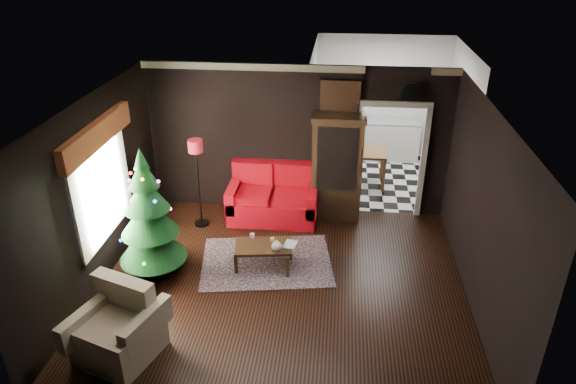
# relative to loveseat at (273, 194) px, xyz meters

# --- Properties ---
(floor) EXTENTS (5.50, 5.50, 0.00)m
(floor) POSITION_rel_loveseat_xyz_m (0.40, -2.05, -0.50)
(floor) COLOR black
(floor) RESTS_ON ground
(ceiling) EXTENTS (5.50, 5.50, 0.00)m
(ceiling) POSITION_rel_loveseat_xyz_m (0.40, -2.05, 2.30)
(ceiling) COLOR white
(ceiling) RESTS_ON ground
(wall_back) EXTENTS (5.50, 0.00, 5.50)m
(wall_back) POSITION_rel_loveseat_xyz_m (0.40, 0.45, 0.90)
(wall_back) COLOR black
(wall_back) RESTS_ON ground
(wall_front) EXTENTS (5.50, 0.00, 5.50)m
(wall_front) POSITION_rel_loveseat_xyz_m (0.40, -4.55, 0.90)
(wall_front) COLOR black
(wall_front) RESTS_ON ground
(wall_left) EXTENTS (0.00, 5.50, 5.50)m
(wall_left) POSITION_rel_loveseat_xyz_m (-2.35, -2.05, 0.90)
(wall_left) COLOR black
(wall_left) RESTS_ON ground
(wall_right) EXTENTS (0.00, 5.50, 5.50)m
(wall_right) POSITION_rel_loveseat_xyz_m (3.15, -2.05, 0.90)
(wall_right) COLOR black
(wall_right) RESTS_ON ground
(doorway) EXTENTS (1.10, 0.10, 2.10)m
(doorway) POSITION_rel_loveseat_xyz_m (2.10, 0.45, 0.55)
(doorway) COLOR silver
(doorway) RESTS_ON ground
(left_window) EXTENTS (0.05, 1.60, 1.40)m
(left_window) POSITION_rel_loveseat_xyz_m (-2.31, -1.85, 0.95)
(left_window) COLOR white
(left_window) RESTS_ON wall_left
(valance) EXTENTS (0.12, 2.10, 0.35)m
(valance) POSITION_rel_loveseat_xyz_m (-2.23, -1.85, 1.77)
(valance) COLOR brown
(valance) RESTS_ON wall_left
(kitchen_floor) EXTENTS (3.00, 3.00, 0.00)m
(kitchen_floor) POSITION_rel_loveseat_xyz_m (2.10, 1.95, -0.50)
(kitchen_floor) COLOR white
(kitchen_floor) RESTS_ON ground
(kitchen_window) EXTENTS (0.70, 0.06, 0.70)m
(kitchen_window) POSITION_rel_loveseat_xyz_m (2.10, 3.40, 1.20)
(kitchen_window) COLOR white
(kitchen_window) RESTS_ON ground
(rug) EXTENTS (2.29, 1.83, 0.01)m
(rug) POSITION_rel_loveseat_xyz_m (0.08, -1.44, -0.49)
(rug) COLOR #453541
(rug) RESTS_ON ground
(loveseat) EXTENTS (1.70, 0.90, 1.00)m
(loveseat) POSITION_rel_loveseat_xyz_m (0.00, 0.00, 0.00)
(loveseat) COLOR maroon
(loveseat) RESTS_ON ground
(curio_cabinet) EXTENTS (0.90, 0.45, 1.90)m
(curio_cabinet) POSITION_rel_loveseat_xyz_m (1.15, 0.22, 0.45)
(curio_cabinet) COLOR black
(curio_cabinet) RESTS_ON ground
(floor_lamp) EXTENTS (0.35, 0.35, 1.65)m
(floor_lamp) POSITION_rel_loveseat_xyz_m (-1.28, -0.36, 0.33)
(floor_lamp) COLOR black
(floor_lamp) RESTS_ON ground
(christmas_tree) EXTENTS (1.17, 1.17, 1.99)m
(christmas_tree) POSITION_rel_loveseat_xyz_m (-1.63, -1.88, 0.55)
(christmas_tree) COLOR #133715
(christmas_tree) RESTS_ON ground
(armchair) EXTENTS (1.17, 1.17, 0.94)m
(armchair) POSITION_rel_loveseat_xyz_m (-1.48, -3.66, -0.04)
(armchair) COLOR beige
(armchair) RESTS_ON ground
(coffee_table) EXTENTS (0.94, 0.64, 0.40)m
(coffee_table) POSITION_rel_loveseat_xyz_m (0.06, -1.58, -0.29)
(coffee_table) COLOR black
(coffee_table) RESTS_ON rug
(teapot) EXTENTS (0.20, 0.20, 0.17)m
(teapot) POSITION_rel_loveseat_xyz_m (0.28, -1.71, -0.01)
(teapot) COLOR #EEF1CD
(teapot) RESTS_ON coffee_table
(cup_a) EXTENTS (0.09, 0.09, 0.07)m
(cup_a) POSITION_rel_loveseat_xyz_m (-0.16, -1.36, -0.06)
(cup_a) COLOR silver
(cup_a) RESTS_ON coffee_table
(cup_b) EXTENTS (0.08, 0.08, 0.05)m
(cup_b) POSITION_rel_loveseat_xyz_m (0.18, -1.44, -0.06)
(cup_b) COLOR white
(cup_b) RESTS_ON coffee_table
(book) EXTENTS (0.19, 0.06, 0.26)m
(book) POSITION_rel_loveseat_xyz_m (0.38, -1.51, 0.04)
(book) COLOR tan
(book) RESTS_ON coffee_table
(wall_clock) EXTENTS (0.32, 0.32, 0.06)m
(wall_clock) POSITION_rel_loveseat_xyz_m (2.35, 0.40, 1.88)
(wall_clock) COLOR white
(wall_clock) RESTS_ON wall_back
(painting) EXTENTS (0.62, 0.05, 0.52)m
(painting) POSITION_rel_loveseat_xyz_m (1.15, 0.41, 1.75)
(painting) COLOR #A56E45
(painting) RESTS_ON wall_back
(kitchen_counter) EXTENTS (1.80, 0.60, 0.90)m
(kitchen_counter) POSITION_rel_loveseat_xyz_m (2.10, 3.15, -0.05)
(kitchen_counter) COLOR white
(kitchen_counter) RESTS_ON ground
(kitchen_table) EXTENTS (0.70, 0.70, 0.75)m
(kitchen_table) POSITION_rel_loveseat_xyz_m (1.80, 1.65, -0.12)
(kitchen_table) COLOR brown
(kitchen_table) RESTS_ON ground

